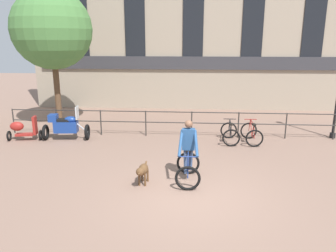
% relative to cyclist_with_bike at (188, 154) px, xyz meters
% --- Properties ---
extents(ground_plane, '(60.00, 60.00, 0.00)m').
position_rel_cyclist_with_bike_xyz_m(ground_plane, '(0.09, -0.92, -0.76)').
color(ground_plane, '#846656').
extents(canal_railing, '(15.05, 0.05, 1.05)m').
position_rel_cyclist_with_bike_xyz_m(canal_railing, '(0.09, 4.28, -0.05)').
color(canal_railing, '#2D2B28').
rests_on(canal_railing, ground_plane).
extents(building_facade, '(18.00, 0.72, 10.60)m').
position_rel_cyclist_with_bike_xyz_m(building_facade, '(0.09, 10.07, 4.52)').
color(building_facade, gray).
rests_on(building_facade, ground_plane).
extents(cyclist_with_bike, '(0.68, 1.17, 1.70)m').
position_rel_cyclist_with_bike_xyz_m(cyclist_with_bike, '(0.00, 0.00, 0.00)').
color(cyclist_with_bike, black).
rests_on(cyclist_with_bike, ground_plane).
extents(dog, '(0.30, 0.90, 0.60)m').
position_rel_cyclist_with_bike_xyz_m(dog, '(-1.22, -0.43, -0.35)').
color(dog, brown).
rests_on(dog, ground_plane).
extents(parked_motorcycle, '(1.80, 0.78, 1.35)m').
position_rel_cyclist_with_bike_xyz_m(parked_motorcycle, '(-4.85, 3.50, -0.20)').
color(parked_motorcycle, black).
rests_on(parked_motorcycle, ground_plane).
extents(parked_bicycle_near_lamp, '(0.68, 1.12, 0.86)m').
position_rel_cyclist_with_bike_xyz_m(parked_bicycle_near_lamp, '(1.57, 3.62, -0.41)').
color(parked_bicycle_near_lamp, black).
rests_on(parked_bicycle_near_lamp, ground_plane).
extents(parked_bicycle_mid_left, '(0.70, 1.13, 0.86)m').
position_rel_cyclist_with_bike_xyz_m(parked_bicycle_mid_left, '(2.39, 3.62, -0.41)').
color(parked_bicycle_mid_left, black).
rests_on(parked_bicycle_mid_left, ground_plane).
extents(parked_scooter, '(1.33, 0.60, 0.96)m').
position_rel_cyclist_with_bike_xyz_m(parked_scooter, '(-6.49, 3.29, -0.30)').
color(parked_scooter, black).
rests_on(parked_scooter, ground_plane).
extents(tree_canalside_left, '(3.44, 3.44, 5.99)m').
position_rel_cyclist_with_bike_xyz_m(tree_canalside_left, '(-5.99, 5.68, 3.50)').
color(tree_canalside_left, brown).
rests_on(tree_canalside_left, ground_plane).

